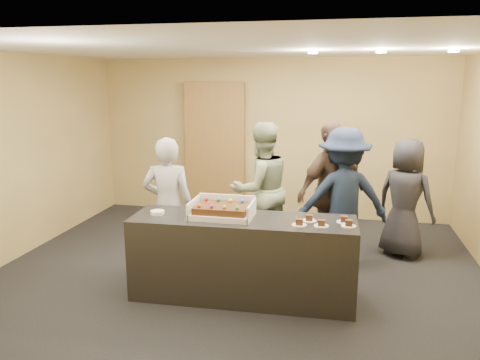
# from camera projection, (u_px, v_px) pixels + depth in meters

# --- Properties ---
(room) EXTENTS (6.04, 6.00, 2.70)m
(room) POSITION_uv_depth(u_px,v_px,m) (240.00, 164.00, 5.65)
(room) COLOR black
(room) RESTS_ON ground
(serving_counter) EXTENTS (2.42, 0.77, 0.90)m
(serving_counter) POSITION_uv_depth(u_px,v_px,m) (243.00, 258.00, 5.08)
(serving_counter) COLOR black
(serving_counter) RESTS_ON floor
(storage_cabinet) EXTENTS (1.05, 0.15, 2.30)m
(storage_cabinet) POSITION_uv_depth(u_px,v_px,m) (215.00, 149.00, 8.20)
(storage_cabinet) COLOR brown
(storage_cabinet) RESTS_ON floor
(cake_box) EXTENTS (0.66, 0.46, 0.19)m
(cake_box) POSITION_uv_depth(u_px,v_px,m) (223.00, 212.00, 5.04)
(cake_box) COLOR white
(cake_box) RESTS_ON serving_counter
(sheet_cake) EXTENTS (0.57, 0.39, 0.11)m
(sheet_cake) POSITION_uv_depth(u_px,v_px,m) (222.00, 208.00, 5.01)
(sheet_cake) COLOR #361B0C
(sheet_cake) RESTS_ON cake_box
(plate_stack) EXTENTS (0.15, 0.15, 0.04)m
(plate_stack) POSITION_uv_depth(u_px,v_px,m) (157.00, 212.00, 5.13)
(plate_stack) COLOR white
(plate_stack) RESTS_ON serving_counter
(slice_a) EXTENTS (0.15, 0.15, 0.07)m
(slice_a) POSITION_uv_depth(u_px,v_px,m) (299.00, 223.00, 4.74)
(slice_a) COLOR white
(slice_a) RESTS_ON serving_counter
(slice_b) EXTENTS (0.15, 0.15, 0.07)m
(slice_b) POSITION_uv_depth(u_px,v_px,m) (309.00, 219.00, 4.88)
(slice_b) COLOR white
(slice_b) RESTS_ON serving_counter
(slice_c) EXTENTS (0.15, 0.15, 0.07)m
(slice_c) POSITION_uv_depth(u_px,v_px,m) (321.00, 224.00, 4.71)
(slice_c) COLOR white
(slice_c) RESTS_ON serving_counter
(slice_d) EXTENTS (0.15, 0.15, 0.07)m
(slice_d) POSITION_uv_depth(u_px,v_px,m) (344.00, 220.00, 4.84)
(slice_d) COLOR white
(slice_d) RESTS_ON serving_counter
(slice_e) EXTENTS (0.15, 0.15, 0.07)m
(slice_e) POSITION_uv_depth(u_px,v_px,m) (349.00, 224.00, 4.70)
(slice_e) COLOR white
(slice_e) RESTS_ON serving_counter
(person_server_grey) EXTENTS (0.67, 0.49, 1.68)m
(person_server_grey) POSITION_uv_depth(u_px,v_px,m) (168.00, 206.00, 5.68)
(person_server_grey) COLOR #9E9EA3
(person_server_grey) RESTS_ON floor
(person_sage_man) EXTENTS (1.11, 1.07, 1.80)m
(person_sage_man) POSITION_uv_depth(u_px,v_px,m) (261.00, 189.00, 6.28)
(person_sage_man) COLOR gray
(person_sage_man) RESTS_ON floor
(person_navy_man) EXTENTS (1.27, 0.90, 1.78)m
(person_navy_man) POSITION_uv_depth(u_px,v_px,m) (343.00, 198.00, 5.86)
(person_navy_man) COLOR #172239
(person_navy_man) RESTS_ON floor
(person_brown_extra) EXTENTS (1.09, 1.06, 1.84)m
(person_brown_extra) POSITION_uv_depth(u_px,v_px,m) (332.00, 192.00, 6.05)
(person_brown_extra) COLOR #4F392D
(person_brown_extra) RESTS_ON floor
(person_dark_suit) EXTENTS (0.93, 0.84, 1.60)m
(person_dark_suit) POSITION_uv_depth(u_px,v_px,m) (405.00, 198.00, 6.22)
(person_dark_suit) COLOR #232328
(person_dark_suit) RESTS_ON floor
(ceiling_spotlights) EXTENTS (1.72, 0.12, 0.03)m
(ceiling_spotlights) POSITION_uv_depth(u_px,v_px,m) (381.00, 51.00, 5.52)
(ceiling_spotlights) COLOR #FFEAC6
(ceiling_spotlights) RESTS_ON ceiling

